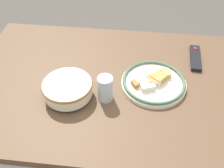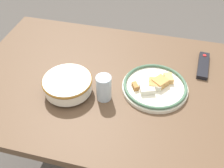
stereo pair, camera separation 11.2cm
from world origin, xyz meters
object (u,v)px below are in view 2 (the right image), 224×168
at_px(noodle_bowl, 68,84).
at_px(tv_remote, 203,65).
at_px(food_plate, 155,86).
at_px(drinking_glass, 104,88).

height_order(noodle_bowl, tv_remote, noodle_bowl).
height_order(food_plate, tv_remote, food_plate).
relative_size(food_plate, tv_remote, 1.49).
xyz_separation_m(noodle_bowl, food_plate, (0.38, 0.11, -0.03)).
distance_m(noodle_bowl, food_plate, 0.40).
relative_size(noodle_bowl, tv_remote, 1.11).
bearing_deg(noodle_bowl, food_plate, 16.67).
relative_size(food_plate, drinking_glass, 2.48).
xyz_separation_m(tv_remote, drinking_glass, (-0.43, -0.33, 0.05)).
bearing_deg(noodle_bowl, tv_remote, 28.87).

